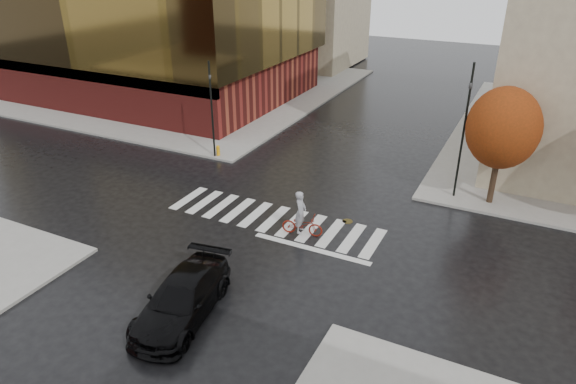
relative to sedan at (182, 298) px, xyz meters
The scene contains 11 objects.
ground 8.02m from the sedan, 93.59° to the left, with size 120.00×120.00×0.00m, color black.
sidewalk_nw 36.08m from the sedan, 126.59° to the left, with size 30.00×30.00×0.15m, color gray.
crosswalk 8.52m from the sedan, 93.38° to the left, with size 12.00×3.00×0.01m, color silver.
office_glass 35.15m from the sedan, 130.92° to the left, with size 27.00×19.00×16.00m.
tree_ne_a 18.43m from the sedan, 58.27° to the left, with size 3.80×3.80×6.50m.
sedan is the anchor object (origin of this frame).
cyclist 7.84m from the sedan, 78.97° to the left, with size 2.16×1.07×2.35m.
traffic_light_nw 16.64m from the sedan, 119.51° to the left, with size 0.17×0.15×6.39m.
traffic_light_ne 17.45m from the sedan, 63.63° to the left, with size 0.22×0.24×7.57m.
fire_hydrant 16.50m from the sedan, 118.71° to the left, with size 0.26×0.26×0.72m.
manhole 10.47m from the sedan, 72.67° to the left, with size 0.56×0.56×0.01m, color #50431C.
Camera 1 is at (11.30, -20.47, 13.18)m, focal length 32.00 mm.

